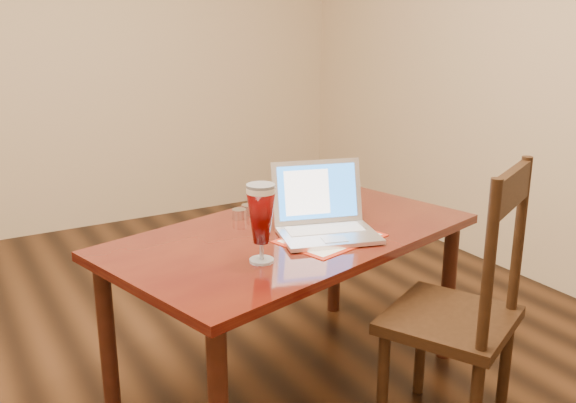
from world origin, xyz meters
TOP-DOWN VIEW (x-y plane):
  - dining_table at (0.50, -0.01)m, footprint 1.58×1.13m
  - dining_chair at (0.84, -0.57)m, footprint 0.57×0.56m

SIDE VIEW (x-z plane):
  - dining_chair at x=0.84m, z-range -0.03..0.99m
  - dining_table at x=0.50m, z-range 0.13..1.07m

